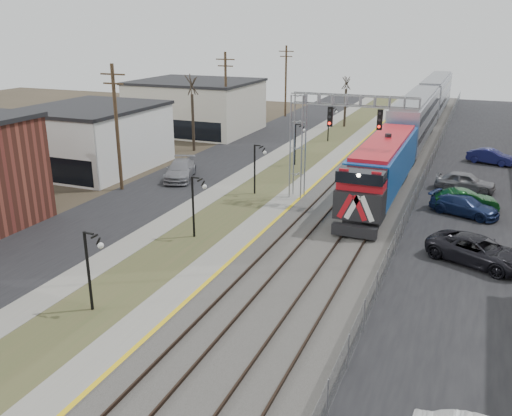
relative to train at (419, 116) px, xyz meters
The scene contains 21 objects.
street_west 25.72m from the train, 131.69° to the right, with size 7.00×120.00×0.04m, color black.
sidewalk 22.99m from the train, 123.22° to the right, with size 2.00×120.00×0.08m, color gray.
grass_median 21.51m from the train, 116.46° to the right, with size 4.00×120.00×0.06m, color #434C28.
platform 20.35m from the train, 108.81° to the right, with size 2.00×120.00×0.24m, color gray.
ballast_bed 19.35m from the train, 94.49° to the right, with size 8.00×120.00×0.20m, color #595651.
platform_edge 20.07m from the train, 106.41° to the right, with size 0.24×120.00×0.01m, color gold.
track_near 19.58m from the train, 100.39° to the right, with size 1.58×120.00×0.15m.
track_far 19.26m from the train, 90.00° to the right, with size 1.58×120.00×0.15m.
train is the anchor object (origin of this frame).
signal_gantry 26.58m from the train, 99.32° to the right, with size 9.00×1.07×8.15m.
lampposts 37.05m from the train, 104.86° to the right, with size 0.14×62.14×4.00m.
utility_poles 35.36m from the train, 124.51° to the right, with size 0.28×80.28×10.00m.
fence 19.39m from the train, 81.95° to the right, with size 0.04×120.00×1.60m, color gray.
buildings_west 39.94m from the train, 131.57° to the right, with size 14.00×67.00×7.00m.
bare_trees 23.67m from the train, 140.12° to the right, with size 12.30×42.30×5.95m.
car_lot_c 34.41m from the train, 77.98° to the right, with size 2.57×5.57×1.55m, color black.
car_lot_d 25.95m from the train, 76.39° to the right, with size 1.95×4.79×1.39m, color navy.
car_lot_e 19.93m from the train, 72.71° to the right, with size 1.86×4.61×1.57m, color slate.
car_lot_f 24.87m from the train, 75.77° to the right, with size 1.57×4.49×1.48m, color #0B3914.
car_street_b 30.00m from the train, 124.99° to the right, with size 2.22×5.45×1.58m, color gray.
car_lot_g 11.67m from the train, 47.10° to the right, with size 1.50×4.29×1.41m, color #171A53.
Camera 1 is at (11.77, -10.00, 12.81)m, focal length 38.00 mm.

